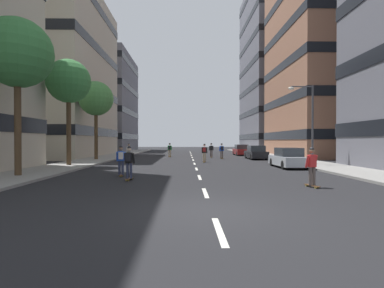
% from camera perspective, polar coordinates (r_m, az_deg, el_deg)
% --- Properties ---
extents(ground_plane, '(135.55, 135.55, 0.00)m').
position_cam_1_polar(ground_plane, '(31.49, 0.24, -3.11)').
color(ground_plane, black).
extents(sidewalk_left, '(3.76, 62.13, 0.14)m').
position_cam_1_polar(sidewalk_left, '(35.54, -16.42, -2.60)').
color(sidewalk_left, gray).
rests_on(sidewalk_left, ground_plane).
extents(sidewalk_right, '(3.76, 62.13, 0.14)m').
position_cam_1_polar(sidewalk_right, '(35.97, 16.46, -2.56)').
color(sidewalk_right, gray).
rests_on(sidewalk_right, ground_plane).
extents(lane_markings, '(0.16, 52.20, 0.01)m').
position_cam_1_polar(lane_markings, '(31.89, 0.22, -3.06)').
color(lane_markings, silver).
rests_on(lane_markings, ground_plane).
extents(building_left_mid, '(17.56, 18.91, 21.23)m').
position_cam_1_polar(building_left_mid, '(45.56, -27.70, 11.51)').
color(building_left_mid, '#BCB29E').
rests_on(building_left_mid, ground_plane).
extents(building_left_far, '(17.56, 17.91, 19.25)m').
position_cam_1_polar(building_left_far, '(65.44, -19.05, 7.32)').
color(building_left_far, slate).
rests_on(building_left_far, ground_plane).
extents(building_right_mid, '(17.56, 17.39, 27.52)m').
position_cam_1_polar(building_right_mid, '(46.93, 27.14, 15.11)').
color(building_right_mid, '#9E6B51').
rests_on(building_right_mid, ground_plane).
extents(building_right_far, '(17.56, 19.15, 33.37)m').
position_cam_1_polar(building_right_far, '(67.11, 18.04, 13.27)').
color(building_right_far, slate).
rests_on(building_right_far, ground_plane).
extents(parked_car_near, '(1.82, 4.40, 1.52)m').
position_cam_1_polar(parked_car_near, '(24.08, 17.75, -2.63)').
color(parked_car_near, '#B2B7BF').
rests_on(parked_car_near, ground_plane).
extents(parked_car_mid, '(1.82, 4.40, 1.52)m').
position_cam_1_polar(parked_car_mid, '(34.21, 12.02, -1.66)').
color(parked_car_mid, black).
rests_on(parked_car_mid, ground_plane).
extents(parked_car_far, '(1.82, 4.40, 1.52)m').
position_cam_1_polar(parked_car_far, '(42.92, 9.31, -1.19)').
color(parked_car_far, maroon).
rests_on(parked_car_far, ground_plane).
extents(street_tree_near, '(3.55, 3.55, 8.08)m').
position_cam_1_polar(street_tree_near, '(33.09, -17.74, 8.12)').
color(street_tree_near, '#4C3823').
rests_on(street_tree_near, sidewalk_left).
extents(street_tree_mid, '(3.45, 3.45, 8.39)m').
position_cam_1_polar(street_tree_mid, '(26.32, -22.36, 10.82)').
color(street_tree_mid, '#4C3823').
rests_on(street_tree_mid, sidewalk_left).
extents(street_tree_far, '(3.83, 3.83, 8.71)m').
position_cam_1_polar(street_tree_far, '(19.91, -30.19, 14.58)').
color(street_tree_far, '#4C3823').
rests_on(street_tree_far, sidewalk_left).
extents(streetlamp_right, '(2.13, 0.30, 6.50)m').
position_cam_1_polar(streetlamp_right, '(26.79, 21.16, 5.04)').
color(streetlamp_right, '#3F3F44').
rests_on(streetlamp_right, sidewalk_right).
extents(skater_0, '(0.55, 0.92, 1.78)m').
position_cam_1_polar(skater_0, '(34.38, 5.65, -1.11)').
color(skater_0, brown).
rests_on(skater_0, ground_plane).
extents(skater_1, '(0.56, 0.92, 1.78)m').
position_cam_1_polar(skater_1, '(17.85, -13.31, -2.74)').
color(skater_1, brown).
rests_on(skater_1, ground_plane).
extents(skater_2, '(0.57, 0.92, 1.78)m').
position_cam_1_polar(skater_2, '(14.30, 21.79, -3.72)').
color(skater_2, brown).
rests_on(skater_2, ground_plane).
extents(skater_3, '(0.56, 0.92, 1.78)m').
position_cam_1_polar(skater_3, '(28.68, 2.36, -1.45)').
color(skater_3, brown).
rests_on(skater_3, ground_plane).
extents(skater_4, '(0.55, 0.92, 1.78)m').
position_cam_1_polar(skater_4, '(36.96, 3.67, -1.03)').
color(skater_4, brown).
rests_on(skater_4, ground_plane).
extents(skater_5, '(0.55, 0.92, 1.78)m').
position_cam_1_polar(skater_5, '(15.98, -11.84, -3.13)').
color(skater_5, brown).
rests_on(skater_5, ground_plane).
extents(skater_6, '(0.55, 0.92, 1.78)m').
position_cam_1_polar(skater_6, '(38.08, -4.25, -0.94)').
color(skater_6, brown).
rests_on(skater_6, ground_plane).
extents(skater_7, '(0.56, 0.92, 1.78)m').
position_cam_1_polar(skater_7, '(32.15, -11.92, -1.24)').
color(skater_7, brown).
rests_on(skater_7, ground_plane).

